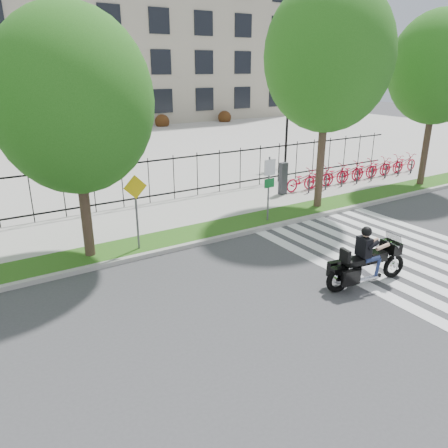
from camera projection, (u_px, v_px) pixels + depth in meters
ground at (283, 291)px, 12.01m from camera, size 120.00×120.00×0.00m
curb at (208, 241)px, 15.26m from camera, size 60.00×0.20×0.15m
grass_verge at (196, 234)px, 15.93m from camera, size 60.00×1.50×0.15m
sidewalk at (167, 215)px, 17.93m from camera, size 60.00×3.50×0.15m
plaza at (65, 151)px, 31.93m from camera, size 80.00×34.00×0.10m
crosswalk_stripes at (396, 253)px, 14.42m from camera, size 5.70×8.00×0.01m
iron_fence at (149, 181)px, 18.96m from camera, size 30.00×0.06×2.00m
office_building at (6, 24)px, 44.45m from camera, size 60.00×21.90×20.15m
lamp_post_right at (287, 114)px, 25.49m from camera, size 1.06×0.70×4.25m
street_tree_1 at (73, 102)px, 12.38m from camera, size 4.61×4.61×7.39m
street_tree_2 at (328, 57)px, 16.85m from camera, size 5.04×5.04×8.94m
street_tree_3 at (438, 68)px, 20.57m from camera, size 4.56×4.56×8.25m
bike_share_station at (357, 171)px, 22.95m from camera, size 10.04×0.88×1.50m
sign_pole_regulatory at (269, 181)px, 16.57m from camera, size 0.50×0.09×2.50m
sign_pole_warning at (136, 202)px, 13.90m from camera, size 0.78×0.09×2.49m
motorcycle_rider at (367, 261)px, 12.14m from camera, size 2.74×0.94×2.12m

